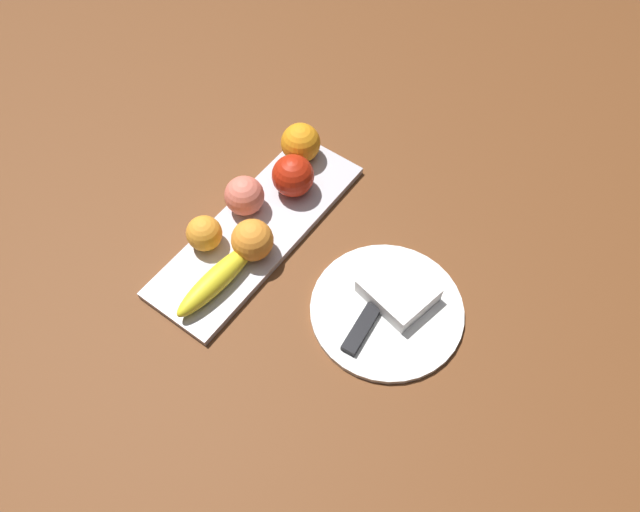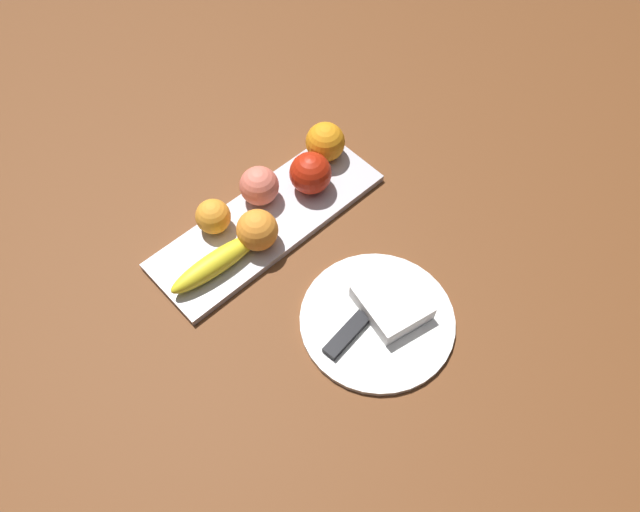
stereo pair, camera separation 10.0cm
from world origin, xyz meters
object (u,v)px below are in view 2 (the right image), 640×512
object	(u,v)px
fruit_tray	(268,221)
knife	(353,328)
dinner_plate	(377,320)
folded_napkin	(392,303)
apple	(310,173)
peach	(259,186)
orange_center	(325,142)
orange_near_apple	(213,216)
orange_near_banana	(257,230)
banana	(216,263)

from	to	relation	value
fruit_tray	knife	bearing A→B (deg)	-99.33
dinner_plate	folded_napkin	world-z (taller)	folded_napkin
folded_napkin	knife	size ratio (longest dim) A/B	0.58
apple	peach	distance (m)	0.09
orange_center	peach	distance (m)	0.15
orange_near_apple	knife	world-z (taller)	orange_near_apple
peach	dinner_plate	bearing A→B (deg)	-93.72
apple	orange_near_apple	xyz separation A→B (m)	(-0.18, 0.05, -0.01)
orange_near_apple	peach	bearing A→B (deg)	-3.19
orange_center	folded_napkin	bearing A→B (deg)	-115.17
folded_napkin	knife	distance (m)	0.07
peach	knife	bearing A→B (deg)	-101.76
fruit_tray	knife	size ratio (longest dim) A/B	2.41
fruit_tray	knife	world-z (taller)	knife
peach	knife	world-z (taller)	peach
orange_center	dinner_plate	size ratio (longest dim) A/B	0.29
apple	dinner_plate	size ratio (longest dim) A/B	0.31
peach	folded_napkin	size ratio (longest dim) A/B	0.66
orange_near_banana	apple	bearing A→B (deg)	11.67
orange_near_apple	dinner_plate	distance (m)	0.33
knife	fruit_tray	bearing A→B (deg)	74.70
orange_near_banana	peach	bearing A→B (deg)	47.97
folded_napkin	orange_center	bearing A→B (deg)	64.83
fruit_tray	apple	distance (m)	0.11
dinner_plate	orange_center	bearing A→B (deg)	60.26
apple	folded_napkin	bearing A→B (deg)	-105.02
peach	apple	bearing A→B (deg)	-25.75
folded_napkin	knife	xyz separation A→B (m)	(-0.07, 0.01, -0.01)
peach	orange_near_banana	bearing A→B (deg)	-132.03
fruit_tray	orange_near_banana	size ratio (longest dim) A/B	6.19
fruit_tray	peach	bearing A→B (deg)	65.05
fruit_tray	orange_near_banana	world-z (taller)	orange_near_banana
apple	dinner_plate	world-z (taller)	apple
apple	orange_center	bearing A→B (deg)	26.29
peach	knife	size ratio (longest dim) A/B	0.38
apple	orange_center	size ratio (longest dim) A/B	1.04
knife	orange_center	bearing A→B (deg)	47.50
orange_near_apple	knife	distance (m)	0.31
orange_near_apple	peach	xyz separation A→B (m)	(0.10, -0.01, 0.00)
folded_napkin	orange_near_apple	bearing A→B (deg)	109.04
orange_near_apple	orange_near_banana	size ratio (longest dim) A/B	0.86
apple	banana	bearing A→B (deg)	-173.97
peach	dinner_plate	world-z (taller)	peach
orange_near_banana	knife	bearing A→B (deg)	-89.57
orange_near_banana	orange_center	world-z (taller)	orange_center
banana	knife	size ratio (longest dim) A/B	0.95
orange_near_banana	dinner_plate	bearing A→B (deg)	-79.77
orange_near_banana	folded_napkin	bearing A→B (deg)	-72.80
fruit_tray	orange_near_apple	distance (m)	0.10
banana	orange_near_banana	bearing A→B (deg)	179.36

